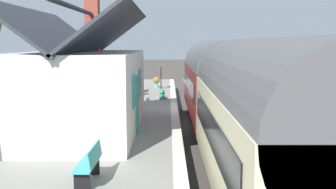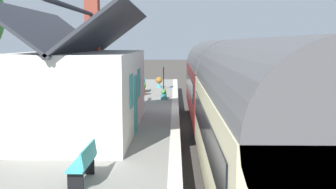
{
  "view_description": "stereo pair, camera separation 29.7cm",
  "coord_description": "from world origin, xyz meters",
  "px_view_note": "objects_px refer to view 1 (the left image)",
  "views": [
    {
      "loc": [
        -19.97,
        1.48,
        4.2
      ],
      "look_at": [
        -2.37,
        1.5,
        1.92
      ],
      "focal_mm": 42.86,
      "sensor_mm": 36.0,
      "label": 1
    },
    {
      "loc": [
        -19.97,
        1.18,
        4.2
      ],
      "look_at": [
        -2.37,
        1.5,
        1.92
      ],
      "focal_mm": 42.86,
      "sensor_mm": 36.0,
      "label": 2
    }
  ],
  "objects_px": {
    "planter_bench_left": "(99,86)",
    "planter_by_door": "(139,88)",
    "planter_bench_right": "(156,82)",
    "planter_edge_near": "(162,94)",
    "bench_platform_end": "(140,85)",
    "station_sign_board": "(161,72)",
    "train": "(231,95)",
    "station_building": "(83,88)",
    "planter_corner_building": "(89,90)",
    "planter_edge_far": "(122,98)",
    "bench_mid_platform": "(90,163)",
    "planter_under_sign": "(111,84)"
  },
  "relations": [
    {
      "from": "bench_mid_platform",
      "to": "planter_bench_right",
      "type": "distance_m",
      "value": 20.1
    },
    {
      "from": "planter_corner_building",
      "to": "planter_edge_far",
      "type": "bearing_deg",
      "value": -140.05
    },
    {
      "from": "planter_bench_right",
      "to": "station_sign_board",
      "type": "distance_m",
      "value": 1.13
    },
    {
      "from": "station_building",
      "to": "planter_bench_left",
      "type": "relative_size",
      "value": 12.5
    },
    {
      "from": "planter_under_sign",
      "to": "planter_corner_building",
      "type": "bearing_deg",
      "value": 171.84
    },
    {
      "from": "bench_mid_platform",
      "to": "planter_under_sign",
      "type": "distance_m",
      "value": 19.84
    },
    {
      "from": "planter_under_sign",
      "to": "station_sign_board",
      "type": "height_order",
      "value": "station_sign_board"
    },
    {
      "from": "planter_corner_building",
      "to": "planter_bench_right",
      "type": "height_order",
      "value": "planter_corner_building"
    },
    {
      "from": "planter_by_door",
      "to": "station_sign_board",
      "type": "distance_m",
      "value": 3.83
    },
    {
      "from": "planter_by_door",
      "to": "station_sign_board",
      "type": "xyz_separation_m",
      "value": [
        3.53,
        -1.3,
        0.71
      ]
    },
    {
      "from": "bench_mid_platform",
      "to": "planter_corner_building",
      "type": "distance_m",
      "value": 15.38
    },
    {
      "from": "planter_bench_left",
      "to": "planter_by_door",
      "type": "bearing_deg",
      "value": -128.24
    },
    {
      "from": "train",
      "to": "planter_under_sign",
      "type": "distance_m",
      "value": 15.22
    },
    {
      "from": "planter_by_door",
      "to": "train",
      "type": "bearing_deg",
      "value": -156.74
    },
    {
      "from": "bench_mid_platform",
      "to": "bench_platform_end",
      "type": "bearing_deg",
      "value": 0.12
    },
    {
      "from": "bench_platform_end",
      "to": "station_sign_board",
      "type": "xyz_separation_m",
      "value": [
        1.75,
        -1.36,
        0.71
      ]
    },
    {
      "from": "train",
      "to": "station_building",
      "type": "bearing_deg",
      "value": 92.52
    },
    {
      "from": "planter_corner_building",
      "to": "planter_bench_right",
      "type": "xyz_separation_m",
      "value": [
        5.0,
        -3.96,
        -0.03
      ]
    },
    {
      "from": "planter_under_sign",
      "to": "planter_corner_building",
      "type": "xyz_separation_m",
      "value": [
        -4.62,
        0.66,
        0.16
      ]
    },
    {
      "from": "planter_edge_far",
      "to": "station_sign_board",
      "type": "xyz_separation_m",
      "value": [
        7.0,
        -2.01,
        0.89
      ]
    },
    {
      "from": "train",
      "to": "planter_corner_building",
      "type": "height_order",
      "value": "train"
    },
    {
      "from": "planter_corner_building",
      "to": "planter_edge_far",
      "type": "height_order",
      "value": "planter_corner_building"
    },
    {
      "from": "planter_edge_near",
      "to": "planter_by_door",
      "type": "distance_m",
      "value": 2.15
    },
    {
      "from": "bench_mid_platform",
      "to": "planter_under_sign",
      "type": "relative_size",
      "value": 1.46
    },
    {
      "from": "planter_bench_left",
      "to": "train",
      "type": "bearing_deg",
      "value": -149.51
    },
    {
      "from": "bench_mid_platform",
      "to": "planter_by_door",
      "type": "distance_m",
      "value": 15.8
    },
    {
      "from": "bench_platform_end",
      "to": "planter_under_sign",
      "type": "relative_size",
      "value": 1.46
    },
    {
      "from": "bench_platform_end",
      "to": "planter_by_door",
      "type": "distance_m",
      "value": 1.78
    },
    {
      "from": "planter_bench_right",
      "to": "planter_edge_far",
      "type": "xyz_separation_m",
      "value": [
        -7.76,
        1.65,
        -0.13
      ]
    },
    {
      "from": "train",
      "to": "planter_under_sign",
      "type": "height_order",
      "value": "train"
    },
    {
      "from": "bench_mid_platform",
      "to": "train",
      "type": "bearing_deg",
      "value": -35.2
    },
    {
      "from": "planter_bench_left",
      "to": "bench_platform_end",
      "type": "bearing_deg",
      "value": -100.14
    },
    {
      "from": "bench_platform_end",
      "to": "planter_under_sign",
      "type": "height_order",
      "value": "bench_platform_end"
    },
    {
      "from": "planter_under_sign",
      "to": "station_sign_board",
      "type": "xyz_separation_m",
      "value": [
        -0.37,
        -3.65,
        0.89
      ]
    },
    {
      "from": "bench_platform_end",
      "to": "planter_edge_near",
      "type": "distance_m",
      "value": 3.68
    },
    {
      "from": "station_building",
      "to": "planter_under_sign",
      "type": "xyz_separation_m",
      "value": [
        13.94,
        1.0,
        -1.31
      ]
    },
    {
      "from": "station_building",
      "to": "planter_by_door",
      "type": "height_order",
      "value": "station_building"
    },
    {
      "from": "planter_bench_right",
      "to": "planter_edge_far",
      "type": "distance_m",
      "value": 7.93
    },
    {
      "from": "bench_platform_end",
      "to": "train",
      "type": "bearing_deg",
      "value": -159.76
    },
    {
      "from": "planter_edge_far",
      "to": "planter_bench_left",
      "type": "bearing_deg",
      "value": 20.88
    },
    {
      "from": "planter_bench_right",
      "to": "planter_edge_near",
      "type": "bearing_deg",
      "value": -174.97
    },
    {
      "from": "station_sign_board",
      "to": "planter_edge_far",
      "type": "bearing_deg",
      "value": 164.0
    },
    {
      "from": "train",
      "to": "planter_by_door",
      "type": "bearing_deg",
      "value": 23.26
    },
    {
      "from": "planter_edge_near",
      "to": "planter_edge_far",
      "type": "relative_size",
      "value": 0.94
    },
    {
      "from": "planter_edge_near",
      "to": "planter_under_sign",
      "type": "height_order",
      "value": "planter_under_sign"
    },
    {
      "from": "bench_mid_platform",
      "to": "planter_bench_left",
      "type": "bearing_deg",
      "value": 9.06
    },
    {
      "from": "planter_corner_building",
      "to": "planter_edge_far",
      "type": "relative_size",
      "value": 0.86
    },
    {
      "from": "train",
      "to": "planter_bench_left",
      "type": "height_order",
      "value": "train"
    },
    {
      "from": "bench_platform_end",
      "to": "planter_bench_right",
      "type": "relative_size",
      "value": 1.78
    },
    {
      "from": "station_building",
      "to": "bench_mid_platform",
      "type": "bearing_deg",
      "value": -166.96
    }
  ]
}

